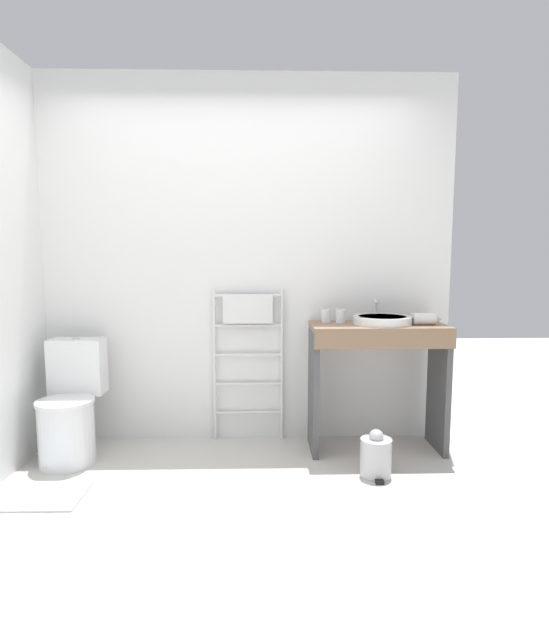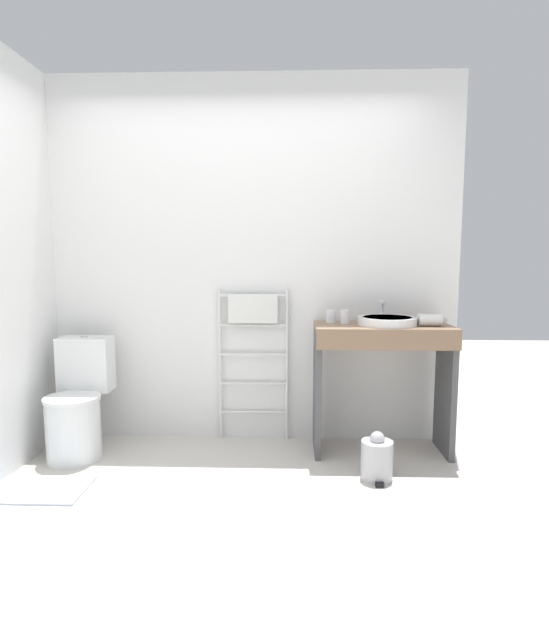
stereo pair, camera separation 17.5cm
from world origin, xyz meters
The scene contains 12 objects.
ground_plane centered at (0.00, 0.00, 0.00)m, with size 12.00×12.00×0.00m, color beige.
wall_back centered at (0.00, 1.43, 1.32)m, with size 3.08×0.12×2.64m, color white.
toilet centered at (-1.13, 0.99, 0.34)m, with size 0.37×0.52×0.81m.
towel_radiator centered at (0.05, 1.32, 0.81)m, with size 0.52×0.06×1.13m.
vanity_counter centered at (0.96, 1.11, 0.60)m, with size 0.92×0.45×0.90m.
sink_basin centered at (0.98, 1.11, 0.93)m, with size 0.40×0.40×0.06m.
faucet centered at (0.98, 1.30, 0.99)m, with size 0.02×0.10×0.15m.
cup_near_wall centered at (0.61, 1.23, 0.94)m, with size 0.07×0.07×0.09m.
cup_near_edge centered at (0.71, 1.19, 0.94)m, with size 0.07×0.07×0.09m.
hair_dryer centered at (1.27, 1.08, 0.94)m, with size 0.20×0.17×0.08m.
trash_bin centered at (0.86, 0.67, 0.13)m, with size 0.20×0.23×0.30m.
bath_mat centered at (-1.15, 0.45, 0.01)m, with size 0.56×0.36×0.01m, color #B2BCCC.
Camera 1 is at (0.15, -2.28, 1.35)m, focal length 28.00 mm.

